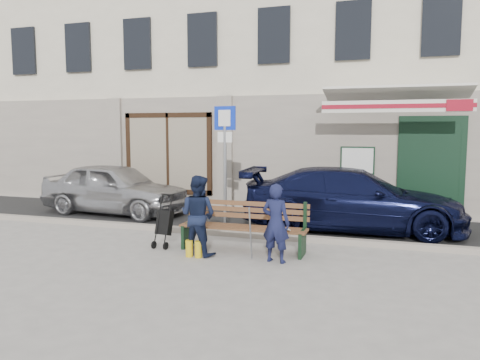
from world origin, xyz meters
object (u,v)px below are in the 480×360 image
at_px(man, 276,223).
at_px(stroller, 164,224).
at_px(car_silver, 115,188).
at_px(bench, 241,227).
at_px(woman, 198,215).
at_px(car_navy, 352,199).
at_px(parking_sign, 225,148).

relative_size(man, stroller, 1.34).
xyz_separation_m(car_silver, bench, (4.39, -2.62, -0.23)).
height_order(bench, stroller, stroller).
xyz_separation_m(bench, man, (0.80, -0.52, 0.22)).
relative_size(car_silver, stroller, 4.00).
distance_m(car_silver, man, 6.06).
relative_size(car_silver, woman, 2.80).
relative_size(car_navy, stroller, 4.78).
bearing_deg(bench, parking_sign, 120.01).
xyz_separation_m(car_navy, woman, (-2.49, -2.94, 0.02)).
bearing_deg(stroller, man, -0.80).
bearing_deg(car_navy, stroller, 123.87).
bearing_deg(car_navy, car_silver, 84.32).
bearing_deg(man, parking_sign, -41.08).
bearing_deg(stroller, woman, -13.17).
xyz_separation_m(car_navy, bench, (-1.83, -2.45, -0.25)).
distance_m(car_silver, bench, 5.11).
relative_size(woman, stroller, 1.43).
height_order(car_navy, man, car_navy).
xyz_separation_m(parking_sign, bench, (0.82, -1.41, -1.40)).
bearing_deg(parking_sign, stroller, -104.37).
bearing_deg(parking_sign, man, -40.95).
bearing_deg(bench, car_silver, 149.21).
distance_m(car_navy, woman, 3.85).
distance_m(parking_sign, man, 2.78).
bearing_deg(stroller, car_navy, 46.10).
distance_m(parking_sign, stroller, 2.22).
bearing_deg(car_silver, woman, -124.53).
height_order(car_silver, parking_sign, parking_sign).
distance_m(bench, man, 0.98).
xyz_separation_m(bench, woman, (-0.65, -0.49, 0.27)).
height_order(car_silver, bench, car_silver).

